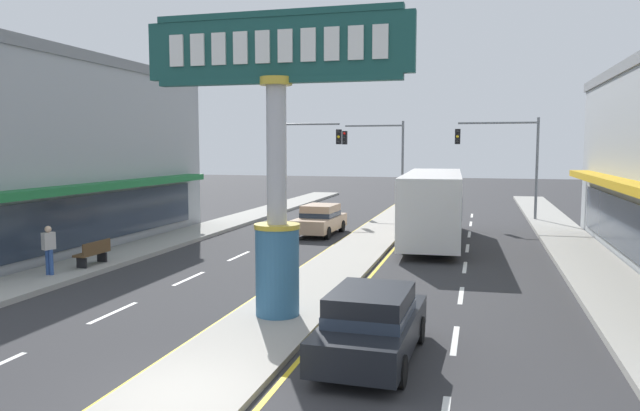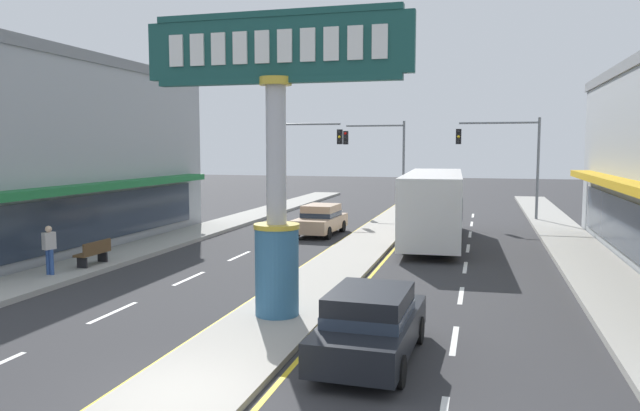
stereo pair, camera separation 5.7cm
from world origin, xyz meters
name	(u,v)px [view 1 (the left image)]	position (x,y,z in m)	size (l,w,h in m)	color
ground_plane	(179,403)	(0.00, 0.00, 0.00)	(160.00, 160.00, 0.00)	#303033
median_strip	(367,243)	(0.00, 18.00, 0.07)	(2.44, 52.00, 0.14)	#A39E93
sidewalk_left	(169,241)	(-9.04, 16.00, 0.09)	(2.44, 60.00, 0.18)	#9E9B93
sidewalk_right	(585,259)	(9.04, 16.00, 0.09)	(2.44, 60.00, 0.18)	#9E9B93
lane_markings	(361,249)	(0.00, 16.65, 0.00)	(9.18, 52.00, 0.01)	silver
district_sign	(277,156)	(0.00, 5.31, 4.25)	(6.92, 1.18, 7.68)	#33668C
storefront_left	(26,153)	(-14.49, 13.34, 4.18)	(8.98, 18.39, 8.37)	#999EA3
traffic_light_left_side	(296,150)	(-6.46, 27.82, 4.25)	(4.86, 0.46, 6.20)	slate
traffic_light_right_side	(506,151)	(6.46, 28.68, 4.25)	(4.86, 0.46, 6.20)	slate
traffic_light_median_far	(381,151)	(-1.60, 31.59, 4.19)	(4.20, 0.46, 6.20)	slate
sedan_near_right_lane	(320,219)	(-2.87, 20.35, 0.79)	(1.98, 4.37, 1.53)	tan
bus_far_right_lane	(433,202)	(2.87, 19.47, 1.87)	(2.99, 11.30, 3.26)	silver
sedan_near_left_lane	(372,323)	(2.87, 3.00, 0.79)	(1.94, 4.35, 1.53)	black
street_bench	(93,252)	(-8.55, 9.65, 0.65)	(0.48, 1.60, 0.88)	brown
pedestrian_near_kerb	(49,247)	(-8.95, 7.80, 1.12)	(0.33, 0.45, 1.66)	#2D4C8C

